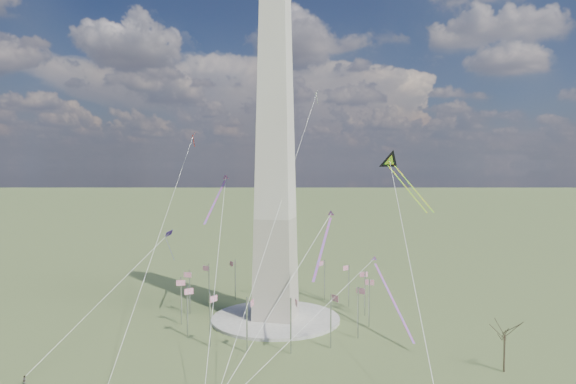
% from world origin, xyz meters
% --- Properties ---
extents(ground, '(2000.00, 2000.00, 0.00)m').
position_xyz_m(ground, '(0.00, 0.00, 0.00)').
color(ground, '#496030').
rests_on(ground, ground).
extents(plaza, '(36.00, 36.00, 0.80)m').
position_xyz_m(plaza, '(0.00, 0.00, 0.40)').
color(plaza, beige).
rests_on(plaza, ground).
extents(washington_monument, '(15.56, 15.56, 100.00)m').
position_xyz_m(washington_monument, '(0.00, 0.00, 47.95)').
color(washington_monument, '#BDB19F').
rests_on(washington_monument, plaza).
extents(flagpole_ring, '(54.40, 54.40, 13.00)m').
position_xyz_m(flagpole_ring, '(-0.00, -0.00, 7.27)').
color(flagpole_ring, '#B7BABE').
rests_on(flagpole_ring, ground).
extents(tree_near, '(6.81, 6.81, 11.92)m').
position_xyz_m(tree_near, '(56.05, -23.78, 8.50)').
color(tree_near, '#463A2A').
rests_on(tree_near, ground).
extents(person_west, '(1.05, 0.91, 1.84)m').
position_xyz_m(person_west, '(-37.59, -52.68, 0.92)').
color(person_west, gray).
rests_on(person_west, ground).
extents(kite_delta_black, '(16.04, 18.85, 16.70)m').
position_xyz_m(kite_delta_black, '(31.22, 12.76, 43.79)').
color(kite_delta_black, black).
rests_on(kite_delta_black, ground).
extents(kite_diamond_purple, '(2.45, 3.25, 9.49)m').
position_xyz_m(kite_diamond_purple, '(-34.53, 4.29, 21.86)').
color(kite_diamond_purple, '#3A1B7C').
rests_on(kite_diamond_purple, ground).
extents(kite_streamer_left, '(2.09, 20.29, 13.92)m').
position_xyz_m(kite_streamer_left, '(16.79, -17.21, 26.48)').
color(kite_streamer_left, '#FF2858').
rests_on(kite_streamer_left, ground).
extents(kite_streamer_mid, '(1.88, 19.00, 13.04)m').
position_xyz_m(kite_streamer_mid, '(-17.47, 1.63, 35.23)').
color(kite_streamer_mid, '#FF2858').
rests_on(kite_streamer_mid, ground).
extents(kite_streamer_right, '(12.35, 22.46, 16.81)m').
position_xyz_m(kite_streamer_right, '(30.53, -2.02, 12.06)').
color(kite_streamer_right, '#FF2858').
rests_on(kite_streamer_right, ground).
extents(kite_small_red, '(1.66, 1.91, 5.18)m').
position_xyz_m(kite_small_red, '(-41.58, 39.08, 54.09)').
color(kite_small_red, red).
rests_on(kite_small_red, ground).
extents(kite_small_white, '(1.33, 2.10, 4.69)m').
position_xyz_m(kite_small_white, '(3.91, 42.40, 68.55)').
color(kite_small_white, silver).
rests_on(kite_small_white, ground).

